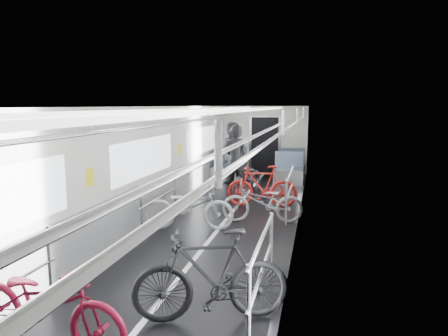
% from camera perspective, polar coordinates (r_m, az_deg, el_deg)
% --- Properties ---
extents(car_shell, '(3.02, 14.01, 2.41)m').
position_cam_1_polar(car_shell, '(9.34, 1.71, 0.97)').
color(car_shell, black).
rests_on(car_shell, ground).
extents(bike_left_near, '(1.93, 0.84, 0.98)m').
position_cam_1_polar(bike_left_near, '(4.51, -24.11, -17.27)').
color(bike_left_near, maroon).
rests_on(bike_left_near, floor).
extents(bike_left_far, '(1.84, 0.92, 0.92)m').
position_cam_1_polar(bike_left_far, '(7.90, -5.00, -5.48)').
color(bike_left_far, silver).
rests_on(bike_left_far, floor).
extents(bike_right_near, '(1.85, 1.08, 1.07)m').
position_cam_1_polar(bike_right_near, '(4.64, -1.85, -15.10)').
color(bike_right_near, black).
rests_on(bike_right_near, floor).
extents(bike_right_mid, '(1.75, 0.86, 0.88)m').
position_cam_1_polar(bike_right_mid, '(8.36, 5.51, -4.81)').
color(bike_right_mid, '#9B9CA0').
rests_on(bike_right_mid, floor).
extents(bike_right_far, '(1.72, 0.64, 1.01)m').
position_cam_1_polar(bike_right_far, '(9.62, 5.39, -2.59)').
color(bike_right_far, red).
rests_on(bike_right_far, floor).
extents(bike_aisle, '(1.00, 1.85, 0.92)m').
position_cam_1_polar(bike_aisle, '(10.87, 3.43, -1.46)').
color(bike_aisle, black).
rests_on(bike_aisle, floor).
extents(person_standing, '(0.81, 0.66, 1.91)m').
position_cam_1_polar(person_standing, '(10.96, 1.60, 1.23)').
color(person_standing, black).
rests_on(person_standing, floor).
extents(person_seated, '(0.98, 0.79, 1.91)m').
position_cam_1_polar(person_seated, '(12.48, 1.05, 2.19)').
color(person_seated, '#2C2B33').
rests_on(person_seated, floor).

